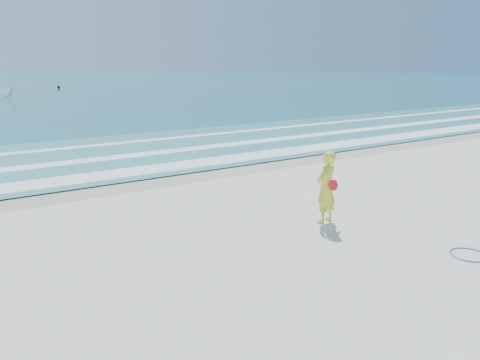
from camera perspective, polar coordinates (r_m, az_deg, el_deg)
ground at (r=9.55m, az=13.26°, el=-10.91°), size 400.00×400.00×0.00m
wet_sand at (r=16.66m, az=-9.53°, el=0.24°), size 400.00×2.40×0.00m
shallow at (r=21.23m, az=-15.00°, el=3.11°), size 400.00×10.00×0.01m
foam_near at (r=17.82m, az=-11.23°, el=1.25°), size 400.00×1.40×0.01m
foam_mid at (r=20.49m, az=-14.29°, el=2.78°), size 400.00×0.90×0.01m
foam_far at (r=23.59m, az=-16.93°, el=4.09°), size 400.00×0.60×0.01m
hoop at (r=11.17m, az=26.12°, el=-8.17°), size 0.89×0.89×0.03m
buoy at (r=73.98m, az=-21.24°, el=10.52°), size 0.42×0.42×0.42m
woman at (r=11.95m, az=10.45°, el=-0.87°), size 0.77×0.61×1.84m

